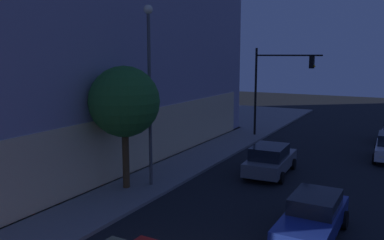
{
  "coord_description": "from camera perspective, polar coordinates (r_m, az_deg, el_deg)",
  "views": [
    {
      "loc": [
        -8.3,
        -4.52,
        6.6
      ],
      "look_at": [
        7.55,
        4.03,
        3.67
      ],
      "focal_mm": 37.84,
      "sensor_mm": 36.0,
      "label": 1
    }
  ],
  "objects": [
    {
      "name": "street_lamp_sidewalk",
      "position": [
        19.67,
        -6.04,
        6.2
      ],
      "size": [
        0.44,
        0.44,
        8.75
      ],
      "color": "#4F4F4F",
      "rests_on": "sidewalk_corner"
    },
    {
      "name": "traffic_light_far_corner",
      "position": [
        32.19,
        11.57,
        5.77
      ],
      "size": [
        0.62,
        5.26,
        6.95
      ],
      "color": "black",
      "rests_on": "sidewalk_corner"
    },
    {
      "name": "car_grey",
      "position": [
        22.9,
        10.97,
        -5.49
      ],
      "size": [
        4.8,
        2.32,
        1.67
      ],
      "color": "slate",
      "rests_on": "ground"
    },
    {
      "name": "car_blue",
      "position": [
        15.64,
        16.71,
        -12.89
      ],
      "size": [
        4.77,
        2.06,
        1.57
      ],
      "color": "navy",
      "rests_on": "ground"
    },
    {
      "name": "sidewalk_tree",
      "position": [
        19.48,
        -9.52,
        2.52
      ],
      "size": [
        3.39,
        3.39,
        5.93
      ],
      "color": "#52391E",
      "rests_on": "sidewalk_corner"
    }
  ]
}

